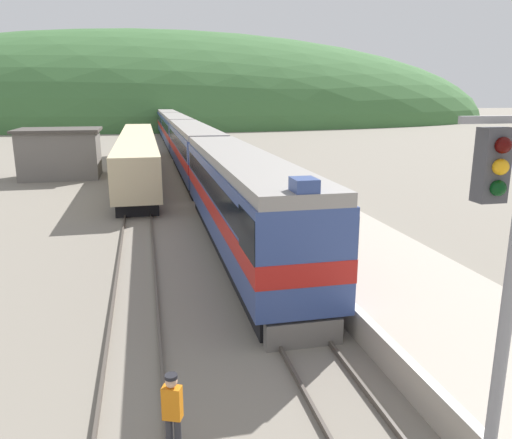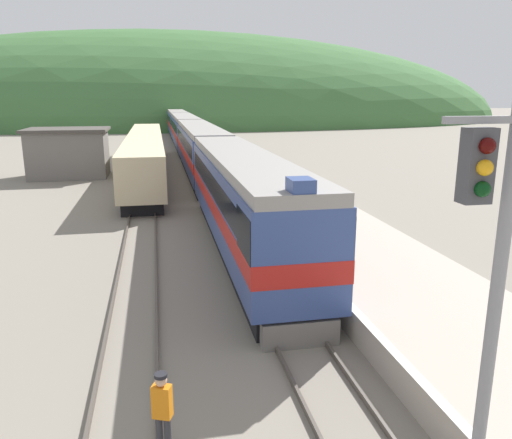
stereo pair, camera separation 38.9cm
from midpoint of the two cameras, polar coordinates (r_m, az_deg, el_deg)
track_main at (r=69.42m, az=-9.40°, el=8.25°), size 1.52×180.00×0.16m
track_siding at (r=69.31m, az=-13.28°, el=8.05°), size 1.52×180.00×0.16m
platform at (r=50.06m, az=-3.14°, el=6.64°), size 5.40×140.00×0.87m
distant_hills at (r=135.48m, az=-11.11°, el=10.86°), size 182.19×81.98×45.11m
station_shed at (r=45.67m, az=-21.67°, el=7.07°), size 6.72×5.15×4.13m
express_train_lead_car at (r=22.08m, az=-2.19°, el=2.38°), size 2.88×19.07×4.71m
carriage_second at (r=43.31m, az=-7.44°, el=7.98°), size 2.87×21.97×4.35m
carriage_third at (r=66.01m, az=-9.31°, el=9.95°), size 2.87×21.97×4.35m
carriage_fourth at (r=88.79m, az=-10.23°, el=10.91°), size 2.87×21.97×4.35m
siding_train at (r=45.38m, az=-13.58°, el=7.28°), size 2.90×33.99×3.51m
track_worker at (r=10.27m, az=-10.66°, el=-20.68°), size 0.42×0.34×1.78m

